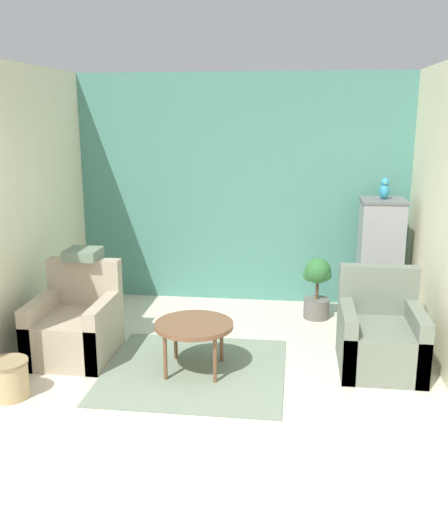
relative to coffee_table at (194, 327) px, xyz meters
The scene contains 12 objects.
ground_plane 1.24m from the coffee_table, 79.68° to the right, with size 20.00×20.00×0.00m, color beige.
wall_back_accent 2.39m from the coffee_table, 84.52° to the left, with size 4.14×0.06×2.78m.
wall_left 2.13m from the coffee_table, 164.74° to the left, with size 0.06×3.29×2.78m.
area_rug 0.42m from the coffee_table, 82.87° to the left, with size 1.64×1.59×0.01m.
coffee_table is the anchor object (origin of this frame).
armchair_left 1.23m from the coffee_table, behind, with size 0.74×0.83×0.90m.
armchair_right 1.72m from the coffee_table, 10.32° to the left, with size 0.74×0.83×0.90m.
birdcage 2.54m from the coffee_table, 42.93° to the left, with size 0.54×0.54×1.38m.
parrot 2.74m from the coffee_table, 42.97° to the left, with size 0.11×0.20×0.24m.
potted_plant 1.95m from the coffee_table, 53.83° to the left, with size 0.32×0.30×0.71m.
wicker_basket 1.62m from the coffee_table, 154.60° to the right, with size 0.34×0.34×0.32m.
throw_pillow 1.41m from the coffee_table, 156.95° to the left, with size 0.33×0.33×0.10m.
Camera 1 is at (0.67, -3.61, 2.29)m, focal length 40.00 mm.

